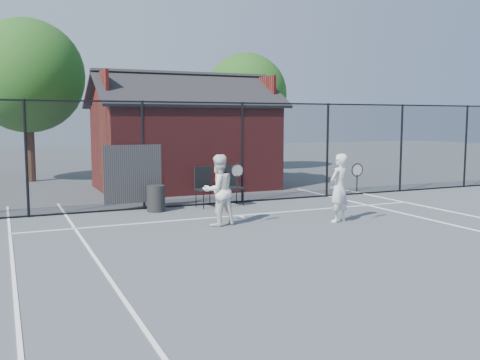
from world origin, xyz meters
name	(u,v)px	position (x,y,z in m)	size (l,w,h in m)	color
ground	(297,239)	(0.00, 0.00, 0.00)	(80.00, 80.00, 0.00)	#4B5255
court_lines	(333,253)	(0.00, -1.32, 0.01)	(11.02, 18.00, 0.01)	white
fence	(201,156)	(-0.30, 5.00, 1.45)	(22.04, 3.00, 3.00)	black
clubhouse	(184,144)	(0.50, 9.00, 1.61)	(6.50, 4.36, 4.19)	maroon
tree_left	(27,76)	(-4.50, 13.50, 4.19)	(4.48, 4.48, 6.44)	black
tree_right	(246,94)	(5.50, 14.50, 3.71)	(3.97, 3.97, 5.70)	black
player_front	(339,188)	(1.88, 1.25, 0.84)	(0.80, 0.65, 1.67)	silver
player_back	(218,190)	(-0.96, 2.03, 0.84)	(0.96, 0.79, 1.68)	white
chair_left	(233,186)	(0.52, 4.60, 0.57)	(0.54, 0.57, 1.13)	black
chair_right	(207,188)	(-0.29, 4.60, 0.56)	(0.54, 0.56, 1.13)	black
waste_bin	(156,198)	(-1.80, 4.50, 0.36)	(0.49, 0.49, 0.71)	black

